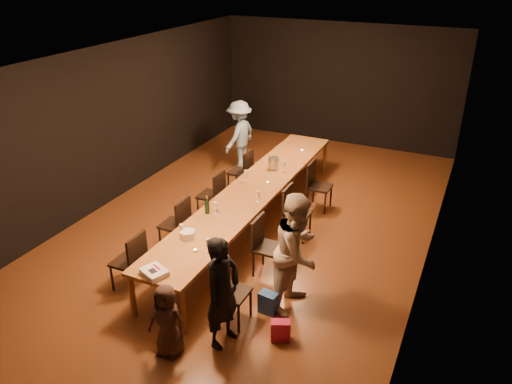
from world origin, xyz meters
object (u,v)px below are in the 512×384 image
at_px(chair_right_2, 297,213).
at_px(child, 167,321).
at_px(chair_right_1, 269,247).
at_px(champagne_bottle, 207,204).
at_px(table, 252,192).
at_px(birthday_cake, 154,272).
at_px(man_blue, 240,135).
at_px(plate_stack, 188,235).
at_px(chair_right_0, 232,292).
at_px(ice_bucket, 274,163).
at_px(chair_left_3, 240,171).
at_px(woman_tan, 298,252).
at_px(chair_left_1, 174,224).
at_px(woman_birthday, 223,293).
at_px(chair_right_3, 320,186).
at_px(chair_left_0, 128,261).
at_px(chair_left_2, 211,195).

distance_m(chair_right_2, child, 3.30).
relative_size(chair_right_1, champagne_bottle, 3.01).
height_order(table, child, child).
xyz_separation_m(child, birthday_cake, (-0.46, 0.43, 0.29)).
bearing_deg(man_blue, plate_stack, 22.07).
xyz_separation_m(man_blue, champagne_bottle, (1.20, -3.50, 0.13)).
xyz_separation_m(chair_right_0, chair_right_1, (0.00, 1.20, 0.00)).
height_order(chair_right_2, child, child).
xyz_separation_m(chair_right_1, child, (-0.43, -2.07, 0.03)).
xyz_separation_m(plate_stack, ice_bucket, (0.11, 2.89, 0.05)).
height_order(chair_left_3, birthday_cake, chair_left_3).
relative_size(chair_right_2, woman_tan, 0.54).
xyz_separation_m(chair_left_1, champagne_bottle, (0.58, 0.10, 0.44)).
bearing_deg(child, chair_left_3, 101.19).
bearing_deg(chair_left_3, man_blue, 27.13).
bearing_deg(woman_birthday, chair_right_3, 11.16).
bearing_deg(champagne_bottle, ice_bucket, 83.50).
height_order(chair_left_3, champagne_bottle, champagne_bottle).
xyz_separation_m(chair_right_1, chair_left_0, (-1.70, -1.20, 0.00)).
distance_m(chair_left_2, child, 3.51).
height_order(birthday_cake, champagne_bottle, champagne_bottle).
relative_size(chair_left_2, man_blue, 0.60).
relative_size(chair_left_0, man_blue, 0.60).
bearing_deg(birthday_cake, man_blue, 127.51).
distance_m(chair_right_1, chair_left_1, 1.70).
relative_size(chair_right_1, chair_left_2, 1.00).
relative_size(birthday_cake, ice_bucket, 1.77).
bearing_deg(chair_right_3, chair_right_1, -0.00).
xyz_separation_m(chair_right_1, birthday_cake, (-0.89, -1.64, 0.32)).
height_order(chair_right_2, woman_birthday, woman_birthday).
relative_size(chair_left_2, plate_stack, 4.34).
relative_size(chair_left_1, woman_birthday, 0.62).
distance_m(chair_left_3, child, 4.65).
height_order(woman_tan, ice_bucket, woman_tan).
distance_m(woman_tan, ice_bucket, 3.10).
bearing_deg(chair_left_0, chair_left_1, 0.00).
bearing_deg(chair_left_0, man_blue, 7.30).
distance_m(chair_right_1, champagne_bottle, 1.20).
bearing_deg(chair_right_0, man_blue, -154.25).
height_order(chair_right_1, man_blue, man_blue).
distance_m(chair_left_3, woman_birthday, 4.40).
xyz_separation_m(table, plate_stack, (-0.14, -1.89, 0.11)).
bearing_deg(chair_left_1, chair_right_1, -90.00).
distance_m(table, woman_tan, 2.27).
bearing_deg(chair_left_0, child, -124.49).
distance_m(chair_left_0, chair_left_1, 1.20).
relative_size(chair_right_0, chair_right_3, 1.00).
xyz_separation_m(table, man_blue, (-1.46, 2.40, 0.07)).
bearing_deg(chair_right_0, plate_stack, -117.23).
xyz_separation_m(chair_left_3, plate_stack, (0.71, -3.09, 0.35)).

